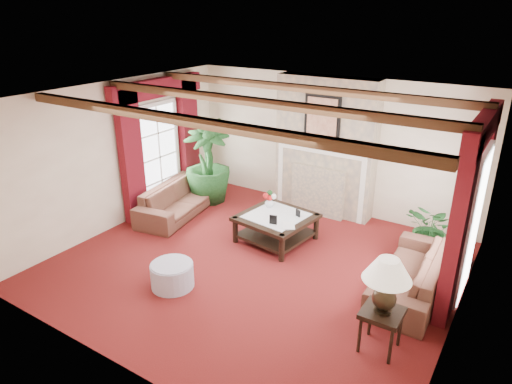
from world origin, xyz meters
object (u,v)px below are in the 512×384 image
Objects in this scene: coffee_table at (276,228)px; side_table at (380,330)px; sofa_left at (179,194)px; potted_palm at (208,179)px; sofa_right at (413,266)px; ottoman at (172,275)px.

side_table reaches higher than coffee_table.
sofa_left is at bearing 159.94° from side_table.
coffee_table is 3.02m from side_table.
coffee_table is (2.14, -0.81, -0.25)m from potted_palm.
sofa_right reaches higher than sofa_left.
potted_palm is 5.27m from side_table.
side_table is at bearing 6.35° from ottoman.
ottoman is at bearing -173.65° from side_table.
potted_palm is at bearing 150.97° from side_table.
sofa_left is 4.99m from side_table.
potted_palm is 3.10× the size of ottoman.
potted_palm is at bearing 166.87° from coffee_table.
sofa_left is 2.64m from ottoman.
sofa_left is 3.93× the size of side_table.
ottoman is at bearing -61.56° from potted_palm.
sofa_right is (4.68, -0.26, 0.00)m from sofa_left.
coffee_table is 1.84× the size of ottoman.
potted_palm reaches higher than ottoman.
coffee_table is at bearing 74.73° from ottoman.
potted_palm is (-4.59, 1.10, 0.07)m from sofa_right.
sofa_left is at bearing 128.89° from ottoman.
potted_palm is 3.30m from ottoman.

